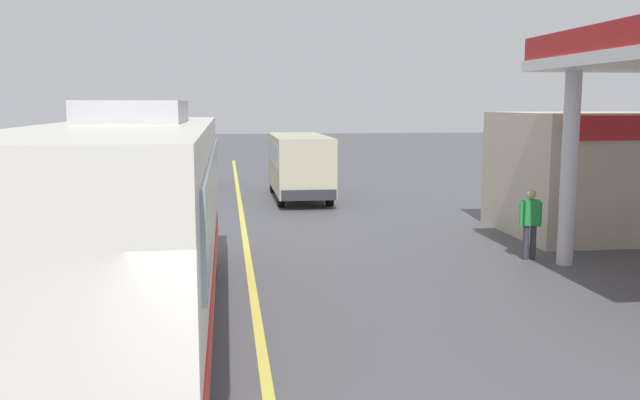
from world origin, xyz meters
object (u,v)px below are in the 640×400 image
coach_bus_main (131,227)px  car_trailing_behind_bus (189,163)px  pedestrian_by_shop (530,220)px  minibus_opposing_lane (299,161)px

coach_bus_main → car_trailing_behind_bus: 19.89m
coach_bus_main → pedestrian_by_shop: coach_bus_main is taller
minibus_opposing_lane → car_trailing_behind_bus: minibus_opposing_lane is taller
minibus_opposing_lane → car_trailing_behind_bus: size_ratio=1.46×
minibus_opposing_lane → car_trailing_behind_bus: 6.53m
minibus_opposing_lane → pedestrian_by_shop: (4.25, -11.04, -0.54)m
coach_bus_main → car_trailing_behind_bus: coach_bus_main is taller
minibus_opposing_lane → car_trailing_behind_bus: bearing=132.8°
coach_bus_main → pedestrian_by_shop: (8.53, 4.06, -0.79)m
pedestrian_by_shop → coach_bus_main: bearing=-154.6°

